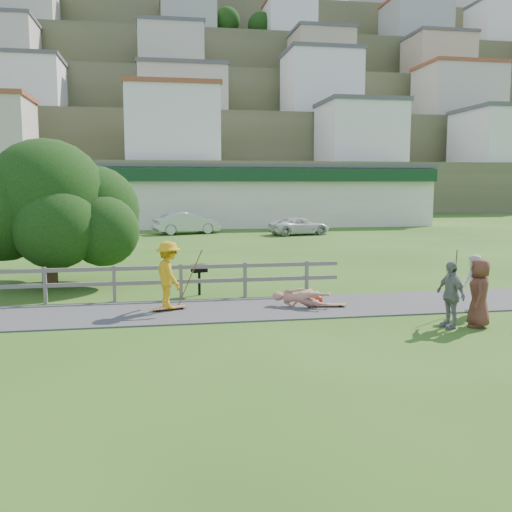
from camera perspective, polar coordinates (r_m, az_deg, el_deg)
The scene contains 19 objects.
ground at distance 14.84m, azimuth 0.88°, elevation -6.59°, with size 260.00×260.00×0.00m, color #2B5418.
path at distance 16.28m, azimuth -0.12°, elevation -5.27°, with size 34.00×3.00×0.04m, color #39393C.
fence at distance 17.78m, azimuth -15.98°, elevation -2.18°, with size 15.05×0.10×1.10m.
strip_mall at distance 49.56m, azimuth -2.20°, elevation 6.15°, with size 32.50×10.75×5.10m.
hillside at distance 106.05m, azimuth -8.69°, elevation 13.09°, with size 220.00×67.00×47.50m.
skater_rider at distance 16.01m, azimuth -8.72°, elevation -2.21°, with size 1.21×0.70×1.88m, color gold.
skater_fallen at distance 16.39m, azimuth 4.51°, elevation -4.21°, with size 1.65×0.39×0.60m, color tan.
spectator_a at distance 16.44m, azimuth 20.95°, elevation -2.75°, with size 0.81×0.63×1.66m, color white.
spectator_b at distance 14.88m, azimuth 18.86°, elevation -3.67°, with size 0.98×0.41×1.66m, color gray.
spectator_c at distance 15.20m, azimuth 21.43°, elevation -3.48°, with size 0.84×0.54×1.71m, color brown.
car_silver at distance 40.70m, azimuth -6.96°, elevation 3.29°, with size 1.61×4.62×1.52m, color silver.
car_white at distance 39.76m, azimuth 4.38°, elevation 2.99°, with size 1.97×4.27×1.19m, color white.
tree at distance 21.09m, azimuth -20.09°, elevation 2.64°, with size 6.68×6.68×4.03m, color black, non-canonical shape.
bbq at distance 18.30m, azimuth -5.69°, elevation -2.39°, with size 0.46×0.35×0.99m, color black, non-canonical shape.
longboard_rider at distance 16.18m, azimuth -8.66°, elevation -5.31°, with size 0.99×0.24×0.11m, color olive, non-canonical shape.
longboard_fallen at distance 16.56m, azimuth 7.28°, elevation -4.99°, with size 0.99×0.24×0.11m, color olive, non-canonical shape.
helmet at distance 16.91m, azimuth 6.18°, elevation -4.38°, with size 0.31×0.31×0.31m, color #AE1F0B.
pole_rider at distance 16.44m, azimuth -6.66°, elevation -2.03°, with size 0.03×0.03×1.83m, color brown.
pole_spec_left at distance 16.31m, azimuth 19.26°, elevation -2.54°, with size 0.03×0.03×1.79m, color brown.
Camera 1 is at (-2.72, -14.15, 3.56)m, focal length 40.00 mm.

